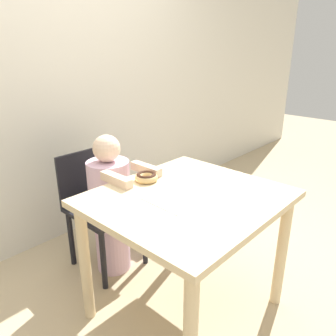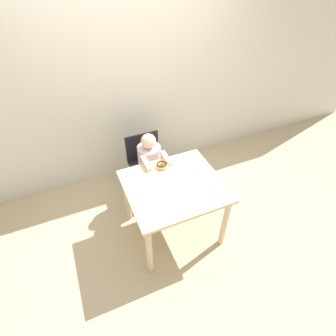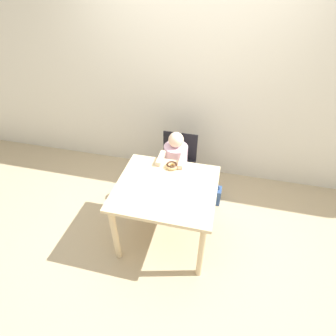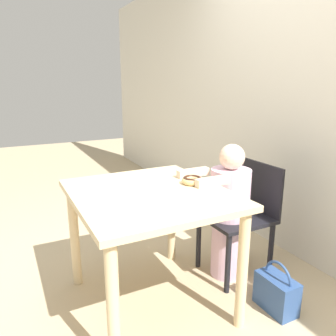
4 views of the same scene
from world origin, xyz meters
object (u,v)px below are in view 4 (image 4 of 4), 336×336
Objects in this scene: child_figure at (229,213)px; donut at (192,180)px; handbag at (276,292)px; chair at (242,215)px.

donut is (0.03, -0.31, 0.29)m from child_figure.
child_figure is at bearing -175.25° from handbag.
child_figure reaches higher than handbag.
handbag is at bearing 40.08° from donut.
child_figure is (-0.00, -0.12, 0.04)m from chair.
handbag is at bearing -10.32° from chair.
chair is 0.55m from handbag.
chair is at bearing 169.68° from handbag.
handbag is at bearing 4.75° from child_figure.
donut is 0.84m from handbag.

